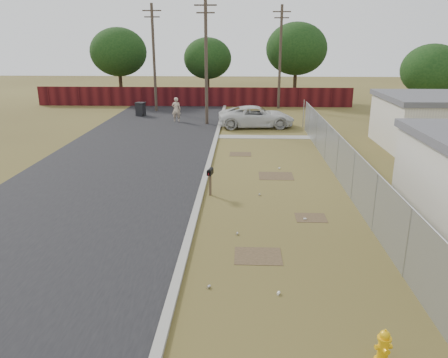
{
  "coord_description": "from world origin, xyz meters",
  "views": [
    {
      "loc": [
        -1.32,
        -16.67,
        6.16
      ],
      "look_at": [
        -1.98,
        -0.97,
        1.1
      ],
      "focal_mm": 35.0,
      "sensor_mm": 36.0,
      "label": 1
    }
  ],
  "objects_px": {
    "fire_hydrant": "(383,347)",
    "mailbox": "(210,174)",
    "pedestrian": "(176,110)",
    "trash_bin": "(141,109)",
    "pickup_truck": "(256,117)"
  },
  "relations": [
    {
      "from": "fire_hydrant",
      "to": "mailbox",
      "type": "bearing_deg",
      "value": 113.28
    },
    {
      "from": "pedestrian",
      "to": "trash_bin",
      "type": "height_order",
      "value": "pedestrian"
    },
    {
      "from": "mailbox",
      "to": "pedestrian",
      "type": "height_order",
      "value": "pedestrian"
    },
    {
      "from": "trash_bin",
      "to": "pedestrian",
      "type": "bearing_deg",
      "value": -36.99
    },
    {
      "from": "fire_hydrant",
      "to": "mailbox",
      "type": "distance_m",
      "value": 10.46
    },
    {
      "from": "mailbox",
      "to": "pedestrian",
      "type": "xyz_separation_m",
      "value": [
        -3.83,
        16.65,
        0.03
      ]
    },
    {
      "from": "fire_hydrant",
      "to": "pickup_truck",
      "type": "relative_size",
      "value": 0.14
    },
    {
      "from": "fire_hydrant",
      "to": "mailbox",
      "type": "xyz_separation_m",
      "value": [
        -4.13,
        9.59,
        0.56
      ]
    },
    {
      "from": "fire_hydrant",
      "to": "pickup_truck",
      "type": "xyz_separation_m",
      "value": [
        -1.83,
        24.33,
        0.41
      ]
    },
    {
      "from": "pickup_truck",
      "to": "fire_hydrant",
      "type": "bearing_deg",
      "value": 178.78
    },
    {
      "from": "mailbox",
      "to": "trash_bin",
      "type": "distance_m",
      "value": 20.51
    },
    {
      "from": "fire_hydrant",
      "to": "pickup_truck",
      "type": "distance_m",
      "value": 24.4
    },
    {
      "from": "pickup_truck",
      "to": "trash_bin",
      "type": "bearing_deg",
      "value": 59.33
    },
    {
      "from": "pedestrian",
      "to": "fire_hydrant",
      "type": "bearing_deg",
      "value": 105.16
    },
    {
      "from": "fire_hydrant",
      "to": "trash_bin",
      "type": "height_order",
      "value": "trash_bin"
    }
  ]
}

